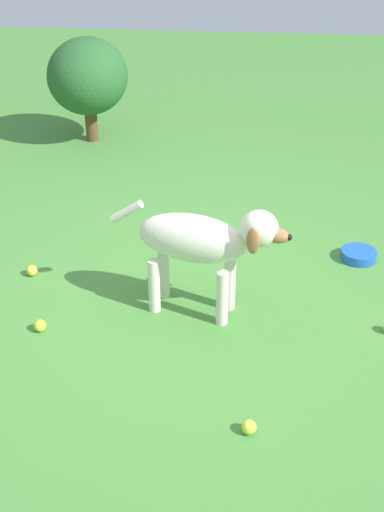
# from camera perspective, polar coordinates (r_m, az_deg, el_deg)

# --- Properties ---
(ground) EXTENTS (14.00, 14.00, 0.00)m
(ground) POSITION_cam_1_polar(r_m,az_deg,el_deg) (3.70, 0.92, -4.51)
(ground) COLOR #478438
(dog) EXTENTS (0.36, 0.96, 0.66)m
(dog) POSITION_cam_1_polar(r_m,az_deg,el_deg) (3.44, 0.91, 1.23)
(dog) COLOR silver
(dog) RESTS_ON ground
(tennis_ball_0) EXTENTS (0.07, 0.07, 0.07)m
(tennis_ball_0) POSITION_cam_1_polar(r_m,az_deg,el_deg) (2.97, 4.91, -14.45)
(tennis_ball_0) COLOR #C3E33D
(tennis_ball_0) RESTS_ON ground
(tennis_ball_2) EXTENTS (0.07, 0.07, 0.07)m
(tennis_ball_2) POSITION_cam_1_polar(r_m,az_deg,el_deg) (3.60, -12.94, -5.85)
(tennis_ball_2) COLOR #C3DD34
(tennis_ball_2) RESTS_ON ground
(tennis_ball_3) EXTENTS (0.07, 0.07, 0.07)m
(tennis_ball_3) POSITION_cam_1_polar(r_m,az_deg,el_deg) (4.08, -13.61, -1.22)
(tennis_ball_3) COLOR #D4D33B
(tennis_ball_3) RESTS_ON ground
(water_bowl) EXTENTS (0.22, 0.22, 0.06)m
(water_bowl) POSITION_cam_1_polar(r_m,az_deg,el_deg) (4.26, 14.13, 0.10)
(water_bowl) COLOR blue
(water_bowl) RESTS_ON ground
(shrub_near) EXTENTS (0.76, 0.68, 0.89)m
(shrub_near) POSITION_cam_1_polar(r_m,az_deg,el_deg) (5.90, -8.96, 15.00)
(shrub_near) COLOR brown
(shrub_near) RESTS_ON ground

